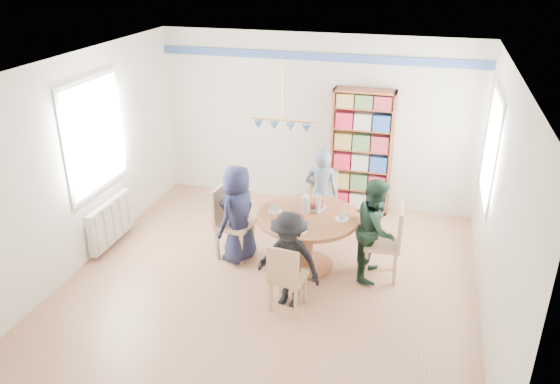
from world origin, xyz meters
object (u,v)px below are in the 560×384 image
(chair_far, at_px, (324,201))
(person_near, at_px, (289,260))
(chair_left, at_px, (229,218))
(bookshelf, at_px, (361,153))
(chair_right, at_px, (390,239))
(person_far, at_px, (321,194))
(radiator, at_px, (111,222))
(dining_table, at_px, (307,229))
(person_right, at_px, (376,229))
(chair_near, at_px, (286,275))
(person_left, at_px, (238,214))

(chair_far, xyz_separation_m, person_near, (-0.04, -1.85, 0.09))
(chair_left, height_order, bookshelf, bookshelf)
(chair_right, xyz_separation_m, person_far, (-1.04, 0.83, 0.13))
(person_far, xyz_separation_m, person_near, (-0.02, -1.73, -0.07))
(chair_left, bearing_deg, radiator, -174.25)
(dining_table, height_order, chair_right, chair_right)
(chair_far, relative_size, bookshelf, 0.47)
(person_right, bearing_deg, chair_near, 141.05)
(chair_right, bearing_deg, person_left, -177.68)
(chair_right, distance_m, person_near, 1.39)
(chair_near, relative_size, person_left, 0.64)
(radiator, height_order, person_right, person_right)
(chair_left, bearing_deg, bookshelf, 51.59)
(dining_table, relative_size, chair_near, 1.52)
(person_left, relative_size, person_right, 1.01)
(dining_table, height_order, person_right, person_right)
(chair_far, distance_m, person_left, 1.41)
(person_left, bearing_deg, dining_table, 109.35)
(chair_near, distance_m, person_near, 0.18)
(dining_table, xyz_separation_m, chair_far, (0.02, 1.00, -0.05))
(chair_far, distance_m, bookshelf, 1.08)
(dining_table, height_order, chair_near, chair_near)
(radiator, height_order, person_left, person_left)
(chair_far, bearing_deg, bookshelf, 66.66)
(dining_table, bearing_deg, radiator, -176.96)
(chair_left, bearing_deg, chair_far, 41.62)
(person_far, relative_size, person_near, 1.12)
(chair_far, relative_size, person_right, 0.70)
(chair_far, height_order, person_near, person_near)
(radiator, distance_m, chair_near, 2.87)
(chair_near, bearing_deg, chair_left, 136.36)
(chair_far, distance_m, chair_near, 1.98)
(bookshelf, bearing_deg, radiator, -147.26)
(chair_near, xyz_separation_m, person_left, (-0.90, 0.95, 0.20))
(chair_left, xyz_separation_m, chair_far, (1.10, 0.97, -0.04))
(radiator, relative_size, bookshelf, 0.51)
(person_right, bearing_deg, chair_left, 92.19)
(chair_right, distance_m, bookshelf, 2.00)
(bookshelf, bearing_deg, chair_left, -128.41)
(chair_far, bearing_deg, chair_right, -43.18)
(chair_far, bearing_deg, radiator, -157.69)
(dining_table, xyz_separation_m, chair_left, (-1.08, 0.02, -0.01))
(radiator, bearing_deg, chair_left, 5.75)
(radiator, distance_m, dining_table, 2.78)
(person_right, bearing_deg, person_left, 94.17)
(person_left, height_order, person_near, person_left)
(bookshelf, bearing_deg, chair_right, -71.20)
(chair_far, height_order, bookshelf, bookshelf)
(chair_far, relative_size, chair_near, 1.08)
(chair_near, height_order, person_left, person_left)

